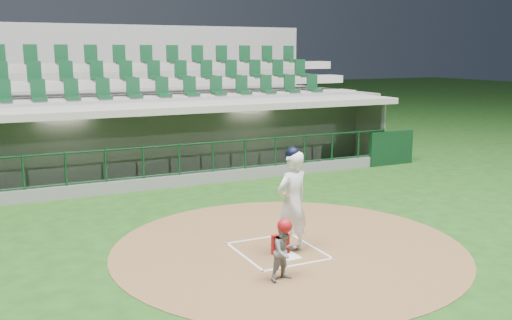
{
  "coord_description": "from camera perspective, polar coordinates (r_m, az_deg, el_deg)",
  "views": [
    {
      "loc": [
        -5.13,
        -9.93,
        3.94
      ],
      "look_at": [
        0.91,
        2.6,
        1.3
      ],
      "focal_mm": 40.0,
      "sensor_mm": 36.0,
      "label": 1
    }
  ],
  "objects": [
    {
      "name": "dirt_circle",
      "position": [
        11.81,
        3.27,
        -8.72
      ],
      "size": [
        7.2,
        7.2,
        0.01
      ],
      "primitive_type": "cylinder",
      "color": "brown",
      "rests_on": "ground"
    },
    {
      "name": "batter_box_chalk",
      "position": [
        11.59,
        2.2,
        -9.04
      ],
      "size": [
        1.55,
        1.8,
        0.01
      ],
      "color": "white",
      "rests_on": "ground"
    },
    {
      "name": "ground",
      "position": [
        11.85,
        1.51,
        -8.68
      ],
      "size": [
        120.0,
        120.0,
        0.0
      ],
      "primitive_type": "plane",
      "color": "#184112",
      "rests_on": "ground"
    },
    {
      "name": "batter",
      "position": [
        11.25,
        3.63,
        -4.08
      ],
      "size": [
        0.96,
        0.98,
        2.13
      ],
      "color": "white",
      "rests_on": "dirt_circle"
    },
    {
      "name": "dugout_structure",
      "position": [
        18.69,
        -9.62,
        1.43
      ],
      "size": [
        16.4,
        3.7,
        3.0
      ],
      "color": "slate",
      "rests_on": "ground"
    },
    {
      "name": "home_plate",
      "position": [
        11.26,
        3.17,
        -9.63
      ],
      "size": [
        0.43,
        0.43,
        0.02
      ],
      "primitive_type": "cube",
      "color": "white",
      "rests_on": "dirt_circle"
    },
    {
      "name": "seating_deck",
      "position": [
        21.6,
        -11.84,
        3.83
      ],
      "size": [
        17.0,
        6.72,
        5.15
      ],
      "color": "slate",
      "rests_on": "ground"
    },
    {
      "name": "catcher",
      "position": [
        10.03,
        2.84,
        -8.91
      ],
      "size": [
        0.56,
        0.47,
        1.11
      ],
      "color": "gray",
      "rests_on": "dirt_circle"
    }
  ]
}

